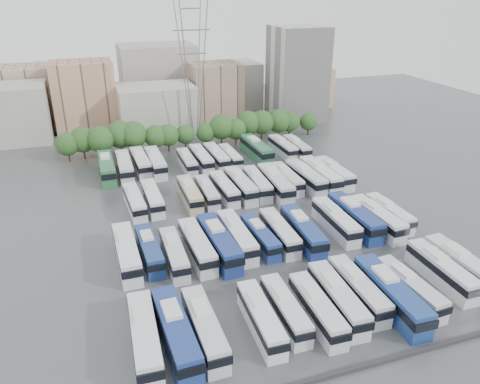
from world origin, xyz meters
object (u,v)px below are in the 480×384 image
object	(u,v)px
bus_r0_s4	(261,318)
bus_r3_s6	(201,158)
bus_r0_s10	(409,288)
bus_r1_s3	(197,246)
bus_r0_s8	(358,289)
bus_r1_s6	(260,236)
bus_r1_s2	(174,254)
bus_r1_s5	(237,236)
bus_r2_s5	(207,192)
bus_r3_s2	(141,162)
bus_r0_s2	(204,328)
bus_r2_s2	(153,198)
bus_r3_s5	(187,161)
bus_r2_s13	(334,173)
bus_r3_s7	(217,157)
bus_r0_s7	(337,298)
bus_r3_s10	(256,149)
bus_r2_s6	(224,188)
bus_r0_s0	(145,337)
bus_r0_s5	(285,309)
bus_r3_s8	(230,156)
bus_r1_s13	(389,213)
bus_r2_s1	(135,202)
bus_r3_s12	(283,147)
bus_r2_s4	(190,194)
bus_r2_s12	(320,175)
bus_r1_s8	(303,231)
bus_r0_s12	(441,270)
bus_r1_s12	(377,218)
bus_r1_s1	(149,250)
bus_r1_s7	(279,232)
bus_r2_s8	(257,183)
bus_r0_s13	(463,266)
bus_r2_s11	(306,177)
bus_r0_s1	(176,332)
bus_r0_s9	(391,294)
bus_r0_s6	(317,309)
bus_r3_s3	(156,162)
bus_r2_s10	(287,178)
bus_r3_s0	(107,168)
bus_r2_s7	(240,185)
bus_r2_s9	(275,183)
bus_r3_s13	(297,147)
bus_r1_s11	(354,217)
bus_r1_s0	(127,253)
bus_r1_s4	(219,243)
apartment_tower	(297,74)

from	to	relation	value
bus_r0_s4	bus_r3_s6	world-z (taller)	bus_r3_s6
bus_r0_s10	bus_r1_s3	size ratio (longest dim) A/B	0.92
bus_r0_s8	bus_r1_s6	size ratio (longest dim) A/B	1.09
bus_r1_s2	bus_r1_s5	bearing A→B (deg)	9.62
bus_r2_s5	bus_r3_s2	size ratio (longest dim) A/B	0.87
bus_r0_s2	bus_r2_s2	size ratio (longest dim) A/B	1.05
bus_r1_s6	bus_r3_s5	size ratio (longest dim) A/B	0.99
bus_r2_s13	bus_r3_s7	world-z (taller)	bus_r2_s13
bus_r0_s7	bus_r3_s10	distance (m)	55.38
bus_r2_s6	bus_r3_s5	bearing A→B (deg)	100.00
bus_r0_s0	bus_r0_s5	bearing A→B (deg)	1.55
bus_r3_s6	bus_r3_s8	world-z (taller)	bus_r3_s6
bus_r1_s13	bus_r2_s2	world-z (taller)	bus_r2_s2
bus_r2_s1	bus_r3_s5	size ratio (longest dim) A/B	1.05
bus_r0_s10	bus_r1_s13	size ratio (longest dim) A/B	1.03
bus_r0_s7	bus_r0_s10	size ratio (longest dim) A/B	1.07
bus_r0_s5	bus_r1_s6	xyz separation A→B (m)	(3.34, 17.07, -0.03)
bus_r3_s8	bus_r3_s12	size ratio (longest dim) A/B	0.93
bus_r2_s4	bus_r2_s12	xyz separation A→B (m)	(26.39, -0.04, 0.28)
bus_r0_s2	bus_r0_s7	distance (m)	16.68
bus_r1_s8	bus_r3_s12	bearing A→B (deg)	73.72
bus_r0_s12	bus_r2_s5	world-z (taller)	bus_r0_s12
bus_r1_s12	bus_r3_s2	bearing A→B (deg)	128.32
bus_r1_s1	bus_r1_s12	xyz separation A→B (m)	(36.53, -2.28, 0.18)
bus_r1_s7	bus_r2_s8	bearing A→B (deg)	80.88
bus_r0_s13	bus_r2_s11	size ratio (longest dim) A/B	0.98
bus_r1_s13	bus_r0_s1	bearing A→B (deg)	-156.80
bus_r0_s1	bus_r2_s2	xyz separation A→B (m)	(3.16, 36.16, -0.25)
bus_r0_s9	bus_r2_s8	world-z (taller)	bus_r0_s9
bus_r2_s2	bus_r3_s2	bearing A→B (deg)	88.20
bus_r0_s6	bus_r3_s3	xyz separation A→B (m)	(-10.13, 54.51, 0.20)
bus_r0_s10	bus_r2_s10	bearing A→B (deg)	87.18
bus_r3_s0	bus_r3_s5	distance (m)	16.72
bus_r2_s7	bus_r2_s9	distance (m)	6.68
bus_r3_s2	bus_r3_s5	world-z (taller)	bus_r3_s2
bus_r0_s9	bus_r2_s10	xyz separation A→B (m)	(3.20, 38.59, -0.29)
bus_r2_s4	bus_r3_s13	world-z (taller)	bus_r2_s4
bus_r1_s1	bus_r3_s5	bearing A→B (deg)	66.95
bus_r1_s3	bus_r3_s7	xyz separation A→B (m)	(13.21, 35.65, -0.07)
bus_r1_s11	bus_r1_s3	bearing A→B (deg)	-179.19
bus_r0_s1	bus_r0_s0	bearing A→B (deg)	170.94
bus_r0_s7	bus_r1_s0	size ratio (longest dim) A/B	0.96
bus_r1_s7	bus_r2_s7	xyz separation A→B (m)	(0.04, 18.79, 0.14)
bus_r1_s3	bus_r1_s13	world-z (taller)	bus_r1_s3
bus_r0_s2	bus_r2_s8	world-z (taller)	bus_r0_s2
bus_r0_s0	bus_r1_s7	size ratio (longest dim) A/B	1.09
bus_r0_s6	bus_r1_s4	xyz separation A→B (m)	(-6.82, 18.00, 0.29)
bus_r0_s5	bus_r3_s2	size ratio (longest dim) A/B	0.88
bus_r0_s9	bus_r1_s5	xyz separation A→B (m)	(-13.33, 19.89, -0.13)
apartment_tower	bus_r3_s2	world-z (taller)	apartment_tower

